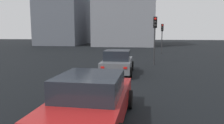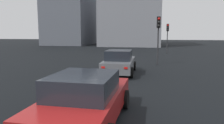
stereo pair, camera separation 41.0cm
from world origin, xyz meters
name	(u,v)px [view 1 (the left image)]	position (x,y,z in m)	size (l,w,h in m)	color
car_grey_lead	(118,62)	(9.53, -0.02, 0.73)	(4.07, 2.01, 1.52)	slate
car_red_second	(92,99)	(1.87, -0.16, 0.72)	(4.52, 2.20, 1.48)	maroon
traffic_light_near_left	(155,30)	(13.74, -2.59, 2.81)	(0.32, 0.30, 3.90)	#2D2D30
traffic_light_near_right	(162,32)	(23.44, -4.07, 2.69)	(0.32, 0.29, 3.73)	#2D2D30
building_facade_left	(125,5)	(41.51, 2.00, 8.42)	(13.75, 11.77, 16.85)	gray
building_facade_center	(64,19)	(42.89, 16.00, 5.75)	(13.26, 9.03, 11.51)	slate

